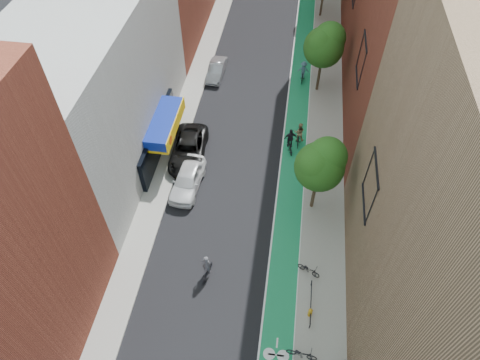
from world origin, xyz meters
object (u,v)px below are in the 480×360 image
at_px(cyclist_lane_far, 303,72).
at_px(fire_hydrant, 310,312).
at_px(parked_car_silver, 216,70).
at_px(cyclist_lead, 207,269).
at_px(cyclist_lane_mid, 290,142).
at_px(parked_car_white, 188,179).
at_px(cyclist_lane_near, 299,135).
at_px(parked_car_black, 188,149).

xyz_separation_m(cyclist_lane_far, fire_hydrant, (1.61, -23.81, -0.37)).
bearing_deg(parked_car_silver, cyclist_lead, -78.80).
relative_size(parked_car_silver, cyclist_lane_mid, 1.86).
xyz_separation_m(parked_car_white, fire_hydrant, (9.55, -9.02, -0.27)).
relative_size(parked_car_white, fire_hydrant, 6.38).
distance_m(parked_car_silver, cyclist_lane_far, 8.37).
distance_m(parked_car_white, parked_car_silver, 14.32).
distance_m(cyclist_lead, fire_hydrant, 6.92).
bearing_deg(cyclist_lane_near, cyclist_lane_mid, 52.82).
bearing_deg(fire_hydrant, parked_car_silver, 113.13).
relative_size(parked_car_black, parked_car_silver, 1.44).
bearing_deg(parked_car_silver, fire_hydrant, -64.40).
distance_m(cyclist_lane_near, fire_hydrant, 15.05).
height_order(cyclist_lane_far, fire_hydrant, cyclist_lane_far).
height_order(cyclist_lead, fire_hydrant, cyclist_lead).
bearing_deg(cyclist_lane_mid, cyclist_lane_far, -108.35).
height_order(parked_car_black, parked_car_silver, parked_car_black).
bearing_deg(parked_car_white, cyclist_lane_far, 65.46).
distance_m(parked_car_black, cyclist_lane_near, 9.11).
height_order(parked_car_white, parked_car_black, parked_car_white).
bearing_deg(parked_car_black, cyclist_lead, -75.63).
relative_size(cyclist_lead, cyclist_lane_mid, 0.97).
distance_m(parked_car_silver, cyclist_lane_mid, 12.07).
xyz_separation_m(parked_car_white, cyclist_lane_far, (7.94, 14.78, 0.11)).
xyz_separation_m(parked_car_white, parked_car_silver, (-0.41, 14.31, -0.15)).
bearing_deg(cyclist_lead, parked_car_white, -56.78).
height_order(parked_car_silver, cyclist_lead, cyclist_lead).
bearing_deg(parked_car_white, fire_hydrant, -39.67).
bearing_deg(cyclist_lead, cyclist_lane_mid, -98.73).
relative_size(cyclist_lane_near, cyclist_lane_mid, 0.98).
bearing_deg(cyclist_lane_near, fire_hydrant, 95.95).
distance_m(parked_car_white, cyclist_lead, 7.74).
height_order(cyclist_lead, cyclist_lane_near, cyclist_lane_near).
height_order(parked_car_white, fire_hydrant, parked_car_white).
bearing_deg(parked_car_black, cyclist_lane_mid, 9.26).
bearing_deg(cyclist_lane_far, parked_car_silver, 6.56).
height_order(cyclist_lane_mid, fire_hydrant, cyclist_lane_mid).
xyz_separation_m(cyclist_lane_near, cyclist_lane_mid, (-0.66, -0.86, -0.09)).
xyz_separation_m(parked_car_white, cyclist_lead, (2.89, -7.18, -0.10)).
bearing_deg(cyclist_lead, parked_car_black, -59.76).
relative_size(parked_car_black, cyclist_lane_near, 2.75).
xyz_separation_m(cyclist_lane_near, cyclist_lane_far, (-0.08, 8.83, 0.01)).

